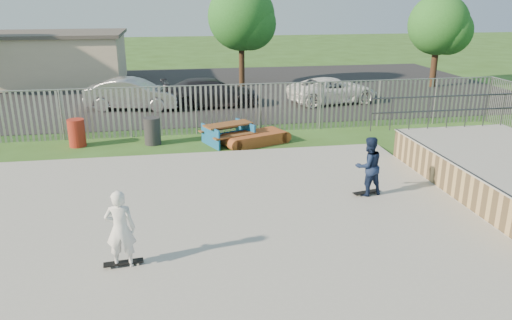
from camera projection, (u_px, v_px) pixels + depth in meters
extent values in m
plane|color=#31521C|center=(177.00, 235.00, 11.86)|extent=(120.00, 120.00, 0.00)
cube|color=#9D9D97|center=(177.00, 232.00, 11.84)|extent=(15.00, 12.00, 0.15)
cylinder|color=#383A3F|center=(451.00, 162.00, 13.66)|extent=(0.06, 7.00, 0.06)
cube|color=brown|center=(228.00, 124.00, 18.96)|extent=(1.96, 1.35, 0.06)
cube|color=brown|center=(236.00, 136.00, 18.56)|extent=(1.80, 0.95, 0.05)
cube|color=brown|center=(221.00, 128.00, 19.54)|extent=(1.80, 0.95, 0.05)
cube|color=#155793|center=(228.00, 134.00, 19.07)|extent=(2.04, 1.93, 0.75)
cube|color=brown|center=(255.00, 138.00, 19.03)|extent=(2.43, 1.82, 0.44)
cylinder|color=maroon|center=(77.00, 133.00, 18.65)|extent=(0.62, 0.62, 1.04)
cylinder|color=#28282B|center=(152.00, 131.00, 18.92)|extent=(0.62, 0.62, 1.03)
cube|color=black|center=(170.00, 91.00, 29.63)|extent=(40.00, 18.00, 0.02)
imported|color=#A7A6AB|center=(133.00, 94.00, 24.60)|extent=(4.81, 2.43, 1.51)
imported|color=black|center=(211.00, 92.00, 25.21)|extent=(5.07, 2.42, 1.43)
imported|color=white|center=(333.00, 90.00, 26.11)|extent=(5.00, 2.88, 1.31)
cube|color=beige|center=(41.00, 60.00, 31.62)|extent=(10.00, 6.00, 3.00)
cube|color=#4C4742|center=(37.00, 34.00, 31.11)|extent=(10.40, 6.40, 0.20)
cylinder|color=#3B2717|center=(242.00, 57.00, 30.53)|extent=(0.34, 0.34, 3.58)
sphere|color=#226020|center=(241.00, 17.00, 29.78)|extent=(4.01, 4.01, 4.01)
cylinder|color=#3D2718|center=(434.00, 61.00, 30.41)|extent=(0.38, 0.38, 3.20)
sphere|color=#245F20|center=(439.00, 25.00, 29.74)|extent=(3.58, 3.58, 3.58)
cube|color=black|center=(366.00, 192.00, 13.87)|extent=(0.82, 0.36, 0.02)
cube|color=black|center=(124.00, 263.00, 10.22)|extent=(0.82, 0.28, 0.02)
imported|color=#14203F|center=(368.00, 166.00, 13.63)|extent=(0.92, 0.78, 1.65)
imported|color=white|center=(120.00, 229.00, 9.98)|extent=(0.63, 0.44, 1.65)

